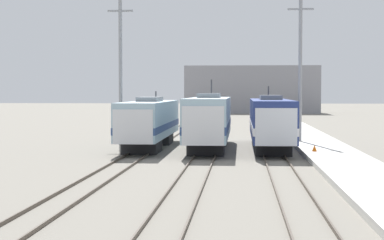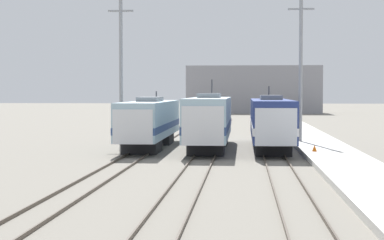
{
  "view_description": "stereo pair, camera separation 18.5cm",
  "coord_description": "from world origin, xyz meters",
  "px_view_note": "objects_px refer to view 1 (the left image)",
  "views": [
    {
      "loc": [
        2.5,
        -42.89,
        4.48
      ],
      "look_at": [
        -1.0,
        2.43,
        2.46
      ],
      "focal_mm": 60.0,
      "sensor_mm": 36.0,
      "label": 1
    },
    {
      "loc": [
        2.69,
        -42.87,
        4.48
      ],
      "look_at": [
        -1.0,
        2.43,
        2.46
      ],
      "focal_mm": 60.0,
      "sensor_mm": 36.0,
      "label": 2
    }
  ],
  "objects_px": {
    "locomotive_far_left": "(149,122)",
    "locomotive_far_right": "(271,122)",
    "catenary_tower_left": "(120,66)",
    "catenary_tower_right": "(300,66)",
    "traffic_cone": "(314,148)",
    "locomotive_center": "(209,121)"
  },
  "relations": [
    {
      "from": "locomotive_center",
      "to": "locomotive_far_right",
      "type": "xyz_separation_m",
      "value": [
        4.75,
        0.22,
        -0.07
      ]
    },
    {
      "from": "locomotive_far_right",
      "to": "traffic_cone",
      "type": "distance_m",
      "value": 5.69
    },
    {
      "from": "locomotive_center",
      "to": "catenary_tower_left",
      "type": "height_order",
      "value": "catenary_tower_left"
    },
    {
      "from": "locomotive_far_left",
      "to": "catenary_tower_left",
      "type": "bearing_deg",
      "value": 126.41
    },
    {
      "from": "locomotive_far_left",
      "to": "catenary_tower_left",
      "type": "height_order",
      "value": "catenary_tower_left"
    },
    {
      "from": "locomotive_far_left",
      "to": "locomotive_center",
      "type": "height_order",
      "value": "locomotive_center"
    },
    {
      "from": "catenary_tower_left",
      "to": "catenary_tower_right",
      "type": "relative_size",
      "value": 1.0
    },
    {
      "from": "locomotive_far_right",
      "to": "catenary_tower_left",
      "type": "distance_m",
      "value": 14.09
    },
    {
      "from": "locomotive_center",
      "to": "locomotive_far_right",
      "type": "height_order",
      "value": "locomotive_center"
    },
    {
      "from": "locomotive_far_left",
      "to": "traffic_cone",
      "type": "height_order",
      "value": "locomotive_far_left"
    },
    {
      "from": "locomotive_far_left",
      "to": "locomotive_center",
      "type": "distance_m",
      "value": 4.79
    },
    {
      "from": "locomotive_far_right",
      "to": "catenary_tower_left",
      "type": "relative_size",
      "value": 1.32
    },
    {
      "from": "catenary_tower_left",
      "to": "locomotive_far_right",
      "type": "bearing_deg",
      "value": -20.03
    },
    {
      "from": "locomotive_center",
      "to": "locomotive_far_right",
      "type": "relative_size",
      "value": 0.97
    },
    {
      "from": "catenary_tower_left",
      "to": "traffic_cone",
      "type": "height_order",
      "value": "catenary_tower_left"
    },
    {
      "from": "locomotive_far_right",
      "to": "locomotive_far_left",
      "type": "bearing_deg",
      "value": 177.38
    },
    {
      "from": "catenary_tower_left",
      "to": "traffic_cone",
      "type": "relative_size",
      "value": 28.54
    },
    {
      "from": "catenary_tower_left",
      "to": "catenary_tower_right",
      "type": "xyz_separation_m",
      "value": [
        15.18,
        0.0,
        0.0
      ]
    },
    {
      "from": "catenary_tower_left",
      "to": "traffic_cone",
      "type": "distance_m",
      "value": 18.95
    },
    {
      "from": "locomotive_far_left",
      "to": "locomotive_far_right",
      "type": "distance_m",
      "value": 9.5
    },
    {
      "from": "catenary_tower_right",
      "to": "traffic_cone",
      "type": "relative_size",
      "value": 28.54
    },
    {
      "from": "locomotive_far_left",
      "to": "traffic_cone",
      "type": "distance_m",
      "value": 13.42
    }
  ]
}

